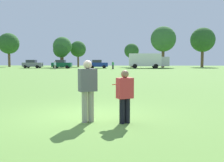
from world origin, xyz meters
name	(u,v)px	position (x,y,z in m)	size (l,w,h in m)	color
ground_plane	(86,115)	(0.00, 0.00, 0.00)	(150.20, 150.20, 0.00)	#608C3D
player_thrower	(88,87)	(0.19, -0.89, 1.00)	(0.57, 0.48, 1.77)	gray
player_defender	(125,94)	(1.25, -0.99, 0.84)	(0.51, 0.43, 1.50)	black
frisbee	(117,84)	(1.02, -0.82, 1.09)	(0.27, 0.27, 0.08)	#E54C33
traffic_cone	(91,82)	(-1.12, 9.84, 0.23)	(0.32, 0.32, 0.48)	#D8590C
parked_car_near_left	(32,64)	(-19.16, 47.77, 0.92)	(4.24, 2.29, 1.82)	slate
parked_car_mid_left	(62,64)	(-12.32, 46.60, 0.92)	(4.24, 2.29, 1.82)	#0C4C2D
parked_car_center	(98,64)	(-4.57, 47.77, 0.92)	(4.24, 2.29, 1.82)	navy
box_truck	(148,60)	(6.22, 47.85, 1.75)	(8.55, 3.14, 3.18)	white
bystander_sideline_watcher	(55,65)	(-12.25, 41.03, 0.88)	(0.49, 0.40, 1.56)	gray
bystander_far_jogger	(113,65)	(-1.08, 42.56, 0.88)	(0.43, 0.26, 1.57)	black
tree_west_oak	(9,44)	(-29.34, 58.68, 6.10)	(5.46, 5.46, 8.86)	brown
tree_west_maple	(61,50)	(-14.18, 53.71, 4.23)	(3.78, 3.78, 6.14)	brown
tree_center_elm	(62,46)	(-14.02, 54.50, 5.12)	(4.58, 4.58, 7.44)	brown
tree_east_birch	(78,49)	(-10.89, 58.55, 4.62)	(4.13, 4.13, 6.71)	brown
tree_east_oak	(132,51)	(2.94, 56.50, 4.05)	(3.62, 3.62, 5.89)	brown
tree_far_east_pine	(163,39)	(10.47, 54.64, 6.77)	(6.06, 6.06, 9.84)	brown
tree_far_west_pine	(203,40)	(20.92, 58.40, 6.84)	(6.12, 6.12, 9.95)	brown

